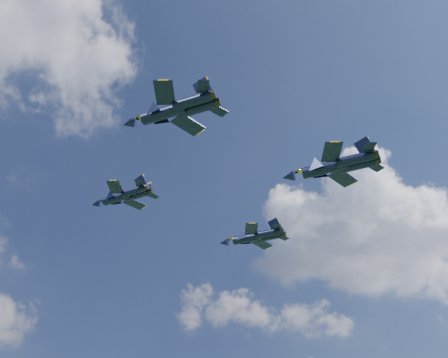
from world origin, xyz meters
TOP-DOWN VIEW (x-y plane):
  - jet_lead at (-19.59, 27.97)m, footprint 10.67×14.29m
  - jet_left at (-23.97, 1.59)m, footprint 13.55×17.44m
  - jet_right at (7.77, 22.29)m, footprint 11.57×14.36m
  - jet_slot at (5.00, -4.04)m, footprint 13.78×17.52m

SIDE VIEW (x-z plane):
  - jet_right at x=7.77m, z-range 58.92..62.50m
  - jet_slot at x=5.00m, z-range 59.44..63.78m
  - jet_lead at x=-19.59m, z-range 62.06..65.54m
  - jet_left at x=-23.97m, z-range 62.04..66.35m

